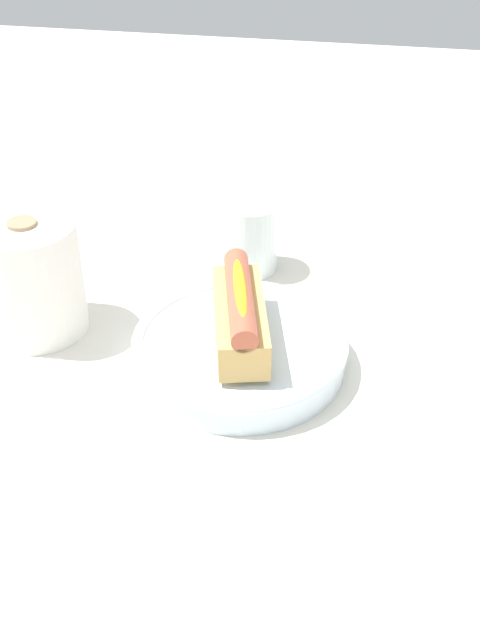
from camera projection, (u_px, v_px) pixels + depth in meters
name	position (u px, v px, depth m)	size (l,w,h in m)	color
ground_plane	(257.00, 371.00, 0.82)	(2.40, 2.40, 0.00)	silver
serving_bowl	(240.00, 349.00, 0.82)	(0.23, 0.23, 0.04)	silver
hotdog_front	(240.00, 314.00, 0.80)	(0.16, 0.08, 0.06)	tan
water_glass	(250.00, 241.00, 0.97)	(0.07, 0.07, 0.09)	white
paper_towel_roll	(32.00, 278.00, 0.85)	(0.11, 0.11, 0.13)	white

